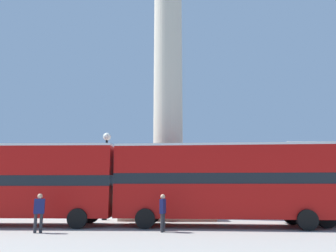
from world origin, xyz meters
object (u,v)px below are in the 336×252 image
at_px(bus_c, 222,181).
at_px(pedestrian_near_lamp, 163,210).
at_px(street_lamp, 106,163).
at_px(equestrian_statue, 63,194).
at_px(pedestrian_by_plinth, 39,210).
at_px(monument_column, 168,93).
at_px(bus_a, 22,181).

bearing_deg(bus_c, pedestrian_near_lamp, -142.90).
bearing_deg(street_lamp, pedestrian_near_lamp, -53.90).
height_order(equestrian_statue, pedestrian_by_plinth, equestrian_statue).
distance_m(street_lamp, pedestrian_near_lamp, 6.98).
xyz_separation_m(bus_c, pedestrian_near_lamp, (-3.11, -2.05, -1.40)).
xyz_separation_m(monument_column, pedestrian_near_lamp, (-0.14, -7.45, -7.84)).
distance_m(bus_c, pedestrian_near_lamp, 3.98).
distance_m(equestrian_statue, pedestrian_by_plinth, 12.41).
bearing_deg(pedestrian_by_plinth, equestrian_statue, -91.39).
bearing_deg(pedestrian_by_plinth, street_lamp, -123.53).
height_order(bus_c, pedestrian_by_plinth, bus_c).
distance_m(bus_a, equestrian_statue, 9.38).
bearing_deg(pedestrian_near_lamp, equestrian_statue, -127.58).
xyz_separation_m(bus_c, equestrian_statue, (-11.77, 9.59, -0.93)).
distance_m(monument_column, pedestrian_near_lamp, 10.81).
bearing_deg(bus_a, street_lamp, 36.66).
bearing_deg(street_lamp, pedestrian_by_plinth, -108.34).
distance_m(bus_a, bus_c, 11.00).
relative_size(equestrian_statue, pedestrian_near_lamp, 3.19).
bearing_deg(bus_c, bus_a, -177.74).
xyz_separation_m(bus_a, street_lamp, (4.06, 2.92, 1.14)).
relative_size(bus_a, bus_c, 0.90).
xyz_separation_m(bus_a, equestrian_statue, (-0.78, 9.30, -0.94)).
xyz_separation_m(equestrian_statue, pedestrian_by_plinth, (2.96, -12.05, -0.45)).
bearing_deg(monument_column, bus_a, -147.48).
bearing_deg(monument_column, pedestrian_near_lamp, -91.07).
height_order(monument_column, pedestrian_by_plinth, monument_column).
height_order(bus_a, bus_c, bus_a).
bearing_deg(bus_c, monument_column, 122.54).
relative_size(bus_c, equestrian_statue, 2.07).
height_order(monument_column, equestrian_statue, monument_column).
xyz_separation_m(bus_c, pedestrian_by_plinth, (-8.82, -2.46, -1.38)).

